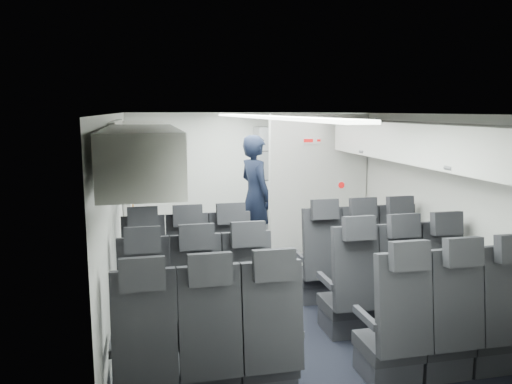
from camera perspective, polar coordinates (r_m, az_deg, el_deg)
name	(u,v)px	position (r m, az deg, el deg)	size (l,w,h in m)	color
cabin_shell	(263,199)	(6.02, 0.83, -0.85)	(3.41, 6.01, 2.16)	black
seat_row_front	(274,270)	(5.69, 2.07, -8.93)	(3.33, 0.56, 1.24)	#232326
seat_row_mid	(298,299)	(4.88, 4.80, -12.14)	(3.33, 0.56, 1.24)	#232326
seat_row_rear	(332,342)	(4.10, 8.70, -16.55)	(3.33, 0.56, 1.24)	#232326
overhead_bin_left_rear	(142,155)	(3.78, -12.95, 4.13)	(0.53, 1.80, 0.40)	white
overhead_bin_left_front_open	(139,153)	(5.53, -13.27, 4.41)	(0.64, 1.70, 0.72)	#9E9E93
overhead_bin_right_rear	(476,149)	(4.69, 23.84, 4.54)	(0.53, 1.80, 0.40)	white
overhead_bin_right_front	(382,138)	(6.18, 14.20, 6.01)	(0.53, 1.70, 0.40)	white
bulkhead_partition	(318,190)	(7.06, 7.07, 0.20)	(1.40, 0.15, 2.13)	silver
galley_unit	(280,181)	(8.88, 2.73, 1.31)	(0.85, 0.52, 1.90)	#939399
boarding_door	(128,197)	(7.42, -14.43, -0.53)	(0.12, 1.27, 1.86)	silver
flight_attendant	(255,196)	(7.45, -0.07, -0.50)	(0.67, 0.44, 1.83)	black
carry_on_bag	(144,145)	(5.64, -12.64, 5.21)	(0.39, 0.27, 0.23)	black
papers	(269,185)	(7.42, 1.44, 0.78)	(0.18, 0.02, 0.13)	white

